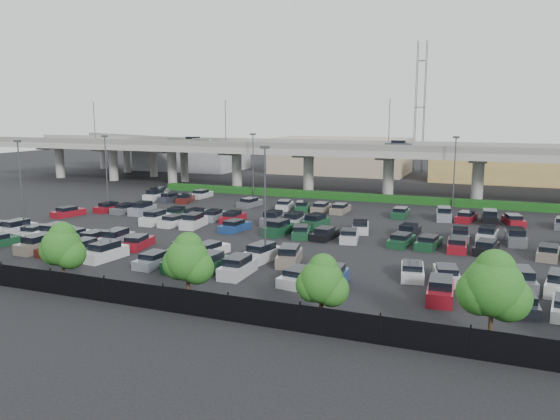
% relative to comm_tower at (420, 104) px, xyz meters
% --- Properties ---
extents(ground, '(280.00, 280.00, 0.00)m').
position_rel_comm_tower_xyz_m(ground, '(-4.00, -74.00, -15.61)').
color(ground, black).
extents(overpass, '(150.00, 13.00, 15.80)m').
position_rel_comm_tower_xyz_m(overpass, '(-4.18, -42.00, -8.64)').
color(overpass, gray).
rests_on(overpass, ground).
extents(on_ramp, '(50.93, 30.13, 8.80)m').
position_rel_comm_tower_xyz_m(on_ramp, '(-56.10, -30.95, -8.76)').
color(on_ramp, gray).
rests_on(on_ramp, ground).
extents(hedge, '(66.00, 1.60, 1.10)m').
position_rel_comm_tower_xyz_m(hedge, '(-4.00, -49.00, -15.06)').
color(hedge, '#123F12').
rests_on(hedge, ground).
extents(fence, '(70.00, 0.10, 2.00)m').
position_rel_comm_tower_xyz_m(fence, '(-4.05, -102.00, -14.71)').
color(fence, black).
rests_on(fence, ground).
extents(tree_row, '(65.07, 3.66, 5.94)m').
position_rel_comm_tower_xyz_m(tree_row, '(-3.30, -100.53, -12.09)').
color(tree_row, '#332316').
rests_on(tree_row, ground).
extents(parked_cars, '(63.08, 41.56, 1.67)m').
position_rel_comm_tower_xyz_m(parked_cars, '(-5.10, -78.32, -14.99)').
color(parked_cars, '#4A1813').
rests_on(parked_cars, ground).
extents(light_poles, '(66.90, 48.38, 10.30)m').
position_rel_comm_tower_xyz_m(light_poles, '(-8.12, -72.00, -9.37)').
color(light_poles, '#45454A').
rests_on(light_poles, ground).
extents(distant_buildings, '(138.00, 24.00, 9.00)m').
position_rel_comm_tower_xyz_m(distant_buildings, '(8.38, -12.19, -11.87)').
color(distant_buildings, gray).
rests_on(distant_buildings, ground).
extents(comm_tower, '(2.40, 2.40, 30.00)m').
position_rel_comm_tower_xyz_m(comm_tower, '(0.00, 0.00, 0.00)').
color(comm_tower, '#45454A').
rests_on(comm_tower, ground).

